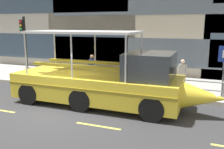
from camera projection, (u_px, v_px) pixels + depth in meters
ground_plane at (60, 109)px, 11.21m from camera, size 120.00×120.00×0.00m
sidewalk at (108, 81)px, 16.30m from camera, size 32.00×4.80×0.18m
curb_edge at (91, 90)px, 14.03m from camera, size 32.00×0.18×0.18m
lane_centreline at (44, 117)px, 10.17m from camera, size 25.80×0.12×0.01m
curb_guardrail at (112, 79)px, 13.79m from camera, size 11.37×0.09×0.86m
traffic_light_pole at (24, 41)px, 16.21m from camera, size 0.24×0.46×3.99m
parking_sign at (224, 63)px, 11.99m from camera, size 0.60×0.12×2.51m
duck_tour_boat at (107, 82)px, 11.46m from camera, size 9.69×2.70×3.40m
pedestrian_near_bow at (182, 71)px, 13.69m from camera, size 0.46×0.25×1.65m
pedestrian_mid_left at (137, 71)px, 14.05m from camera, size 0.23×0.43×1.53m
pedestrian_mid_right at (92, 66)px, 15.09m from camera, size 0.39×0.36×1.73m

